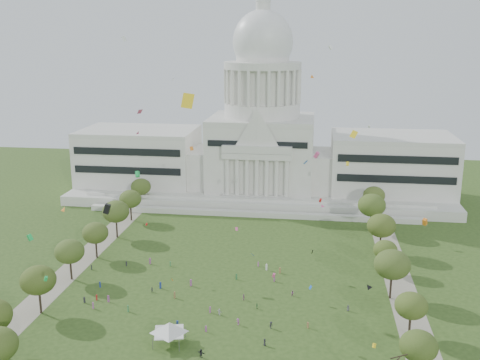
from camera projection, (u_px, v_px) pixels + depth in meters
The scene contains 31 objects.
ground at pixel (215, 319), 138.54m from camera, with size 400.00×400.00×0.00m, color #2E4619.
capitol at pixel (262, 145), 241.96m from camera, with size 160.00×64.50×91.30m.
path_left at pixel (80, 262), 173.67m from camera, with size 8.00×160.00×0.04m, color gray.
path_right at pixel (398, 279), 160.96m from camera, with size 8.00×160.00×0.04m, color gray.
row_tree_r_0 at pixel (419, 346), 111.87m from camera, with size 7.67×7.67×10.91m.
row_tree_l_1 at pixel (38, 280), 139.30m from camera, with size 8.86×8.86×12.59m.
row_tree_r_1 at pixel (411, 306), 128.83m from camera, with size 7.58×7.58×10.78m.
row_tree_l_2 at pixel (70, 252), 158.98m from camera, with size 8.42×8.42×11.97m.
row_tree_r_2 at pixel (392, 265), 147.01m from camera, with size 9.55×9.55×13.58m.
row_tree_l_3 at pixel (95, 233), 174.87m from camera, with size 8.12×8.12×11.55m.
row_tree_r_3 at pixel (385, 250), 163.98m from camera, with size 7.01×7.01×9.98m.
row_tree_l_4 at pixel (116, 211), 192.32m from camera, with size 9.29×9.29×13.21m.
row_tree_r_4 at pixel (381, 226), 178.31m from camera, with size 9.19×9.19×13.06m.
row_tree_l_5 at pixel (130, 199), 210.55m from camera, with size 8.33×8.33×11.85m.
row_tree_r_5 at pixel (372, 205), 197.65m from camera, with size 9.82×9.82×13.96m.
row_tree_l_6 at pixel (141, 187), 228.20m from camera, with size 8.19×8.19×11.64m.
row_tree_r_6 at pixel (374, 195), 214.88m from camera, with size 8.42×8.42×11.97m.
event_tent at pixel (169, 328), 126.58m from camera, with size 10.92×10.92×5.07m.
person_0 at pixel (348, 308), 142.30m from camera, with size 0.80×0.52×1.64m, color #4C4C51.
person_2 at pixel (293, 293), 150.51m from camera, with size 0.77×0.47×1.58m, color #994C8C.
person_3 at pixel (238, 322), 135.41m from camera, with size 1.12×0.58×1.73m, color #994C8C.
person_4 at pixel (244, 297), 148.18m from camera, with size 1.00×0.54×1.70m, color #994C8C.
person_5 at pixel (219, 312), 140.32m from camera, with size 1.50×0.59×1.62m, color silver.
person_6 at pixel (265, 342), 126.40m from camera, with size 0.83×0.54×1.71m, color #26262B.
person_7 at pixel (170, 328), 132.85m from camera, with size 0.55×0.40×1.50m, color #B21E1E.
person_8 at pixel (152, 290), 152.82m from camera, with size 0.74×0.45×1.51m, color #4C4C51.
person_9 at pixel (271, 325), 133.73m from camera, with size 1.16×0.60×1.79m, color #26262B.
person_10 at pixel (257, 306), 143.50m from camera, with size 0.88×0.48×1.49m, color #33723F.
person_11 at pixel (201, 353), 121.72m from camera, with size 1.79×0.71×1.93m, color #26262B.
distant_crowd at pixel (178, 287), 154.31m from camera, with size 65.20×40.70×1.92m.
kite_swarm at pixel (231, 176), 138.25m from camera, with size 84.16×106.47×64.48m.
Camera 1 is at (23.26, -123.60, 67.77)m, focal length 42.00 mm.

